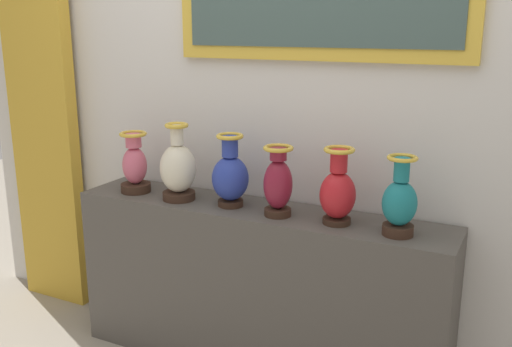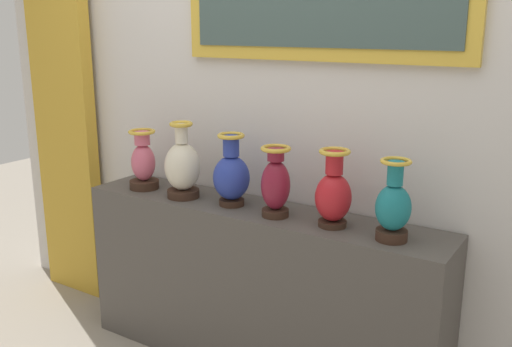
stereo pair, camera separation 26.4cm
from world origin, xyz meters
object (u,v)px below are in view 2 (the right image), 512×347
(vase_ivory, at_px, (183,167))
(vase_burgundy, at_px, (276,183))
(vase_cobalt, at_px, (231,175))
(vase_crimson, at_px, (333,194))
(vase_teal, at_px, (393,207))
(vase_rose, at_px, (143,163))

(vase_ivory, relative_size, vase_burgundy, 1.18)
(vase_cobalt, distance_m, vase_burgundy, 0.26)
(vase_cobalt, relative_size, vase_crimson, 1.03)
(vase_burgundy, relative_size, vase_teal, 0.97)
(vase_rose, height_order, vase_cobalt, vase_cobalt)
(vase_ivory, distance_m, vase_teal, 1.08)
(vase_burgundy, xyz_separation_m, vase_crimson, (0.27, 0.02, -0.01))
(vase_rose, relative_size, vase_teal, 0.94)
(vase_burgundy, xyz_separation_m, vase_teal, (0.54, -0.00, -0.01))
(vase_teal, bearing_deg, vase_cobalt, 177.83)
(vase_rose, bearing_deg, vase_burgundy, -1.06)
(vase_cobalt, bearing_deg, vase_crimson, -1.06)
(vase_ivory, xyz_separation_m, vase_crimson, (0.81, 0.01, -0.01))
(vase_crimson, bearing_deg, vase_ivory, -179.00)
(vase_crimson, relative_size, vase_teal, 1.01)
(vase_crimson, bearing_deg, vase_rose, -179.83)
(vase_cobalt, distance_m, vase_teal, 0.80)
(vase_rose, distance_m, vase_ivory, 0.27)
(vase_cobalt, xyz_separation_m, vase_teal, (0.80, -0.03, -0.01))
(vase_ivory, bearing_deg, vase_crimson, 1.00)
(vase_rose, distance_m, vase_teal, 1.35)
(vase_ivory, relative_size, vase_crimson, 1.13)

